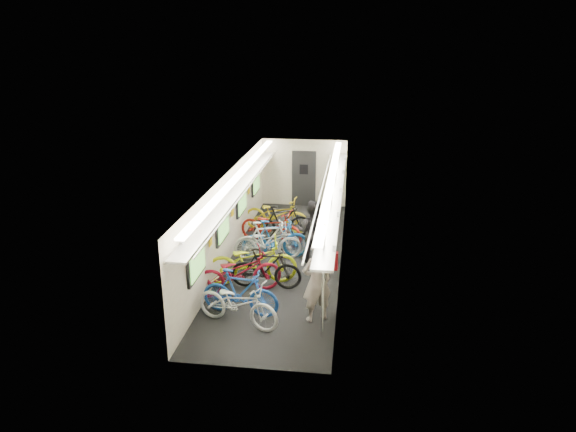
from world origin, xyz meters
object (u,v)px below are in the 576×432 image
(passenger_near, at_px, (317,282))
(backpack, at_px, (332,261))
(bicycle_1, at_px, (240,292))
(bicycle_0, at_px, (238,303))
(passenger_mid, at_px, (312,231))

(passenger_near, xyz_separation_m, backpack, (0.29, 0.22, 0.39))
(bicycle_1, xyz_separation_m, passenger_near, (1.64, -0.03, 0.37))
(bicycle_0, xyz_separation_m, passenger_near, (1.60, 0.40, 0.40))
(backpack, bearing_deg, passenger_near, -142.21)
(bicycle_1, relative_size, passenger_mid, 1.01)
(bicycle_0, bearing_deg, passenger_mid, -1.26)
(bicycle_1, bearing_deg, backpack, -76.35)
(passenger_mid, distance_m, backpack, 2.96)
(passenger_mid, bearing_deg, bicycle_1, 74.75)
(passenger_mid, height_order, backpack, passenger_mid)
(backpack, bearing_deg, passenger_mid, 102.87)
(passenger_near, relative_size, backpack, 4.69)
(bicycle_0, bearing_deg, bicycle_1, 23.92)
(passenger_mid, bearing_deg, backpack, 110.31)
(bicycle_0, xyz_separation_m, backpack, (1.88, 0.62, 0.79))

